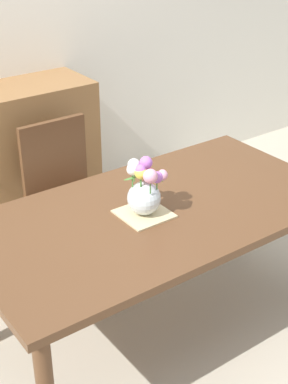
% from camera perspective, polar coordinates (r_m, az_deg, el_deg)
% --- Properties ---
extents(ground_plane, '(12.00, 12.00, 0.00)m').
position_cam_1_polar(ground_plane, '(3.15, 1.12, -13.20)').
color(ground_plane, '#B7AD99').
extents(back_wall, '(7.00, 0.10, 2.80)m').
position_cam_1_polar(back_wall, '(3.83, -13.88, 17.09)').
color(back_wall, silver).
rests_on(back_wall, ground_plane).
extents(dining_table, '(1.81, 0.96, 0.73)m').
position_cam_1_polar(dining_table, '(2.77, 1.24, -3.11)').
color(dining_table, brown).
rests_on(dining_table, ground_plane).
extents(chair_far, '(0.42, 0.42, 0.90)m').
position_cam_1_polar(chair_far, '(3.42, -7.92, 0.58)').
color(chair_far, brown).
rests_on(chair_far, ground_plane).
extents(placemat, '(0.23, 0.23, 0.01)m').
position_cam_1_polar(placemat, '(2.68, -0.00, -2.19)').
color(placemat, '#CCB789').
rests_on(placemat, dining_table).
extents(flower_vase, '(0.21, 0.24, 0.27)m').
position_cam_1_polar(flower_vase, '(2.62, 0.06, 0.21)').
color(flower_vase, silver).
rests_on(flower_vase, placemat).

